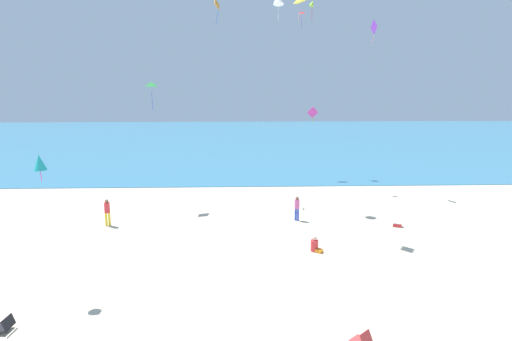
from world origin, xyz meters
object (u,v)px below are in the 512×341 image
object	(u,v)px
beach_chair_mid_beach	(4,325)
kite_orange	(217,5)
person_3	(297,207)
kite_lime	(312,3)
kite_teal	(40,162)
kite_yellow	(299,0)
kite_green	(151,84)
cooler_box	(397,225)
person_2	(107,211)
person_1	(315,246)
kite_red	(302,13)
kite_magenta	(313,113)
beach_chair_far_left	(362,340)
kite_purple	(374,27)

from	to	relation	value
beach_chair_mid_beach	kite_orange	bearing A→B (deg)	-104.77
person_3	kite_lime	bearing A→B (deg)	-152.30
kite_teal	kite_yellow	world-z (taller)	kite_yellow
person_3	kite_green	distance (m)	12.69
cooler_box	kite_green	xyz separation A→B (m)	(-15.44, 5.15, 8.31)
beach_chair_mid_beach	person_2	size ratio (longest dim) A/B	0.40
person_1	kite_lime	distance (m)	20.78
kite_red	kite_orange	xyz separation A→B (m)	(-7.21, -8.24, -0.73)
cooler_box	kite_lime	distance (m)	18.74
kite_magenta	person_3	bearing A→B (deg)	-103.19
kite_magenta	kite_orange	distance (m)	12.54
cooler_box	kite_yellow	bearing A→B (deg)	178.54
cooler_box	kite_orange	distance (m)	19.48
beach_chair_far_left	kite_yellow	xyz separation A→B (m)	(-0.77, 12.11, 12.68)
kite_red	kite_orange	bearing A→B (deg)	-131.19
person_2	kite_green	distance (m)	8.93
cooler_box	kite_red	xyz separation A→B (m)	(-3.89, 16.25, 14.60)
beach_chair_far_left	kite_magenta	size ratio (longest dim) A/B	0.55
kite_orange	kite_green	bearing A→B (deg)	-146.63
person_2	kite_teal	distance (m)	9.75
cooler_box	person_2	world-z (taller)	person_2
kite_magenta	kite_teal	distance (m)	25.54
kite_lime	kite_green	bearing A→B (deg)	-152.61
beach_chair_far_left	kite_magenta	xyz separation A→B (m)	(2.34, 25.36, 5.67)
cooler_box	kite_magenta	distance (m)	14.95
kite_lime	cooler_box	bearing A→B (deg)	-71.46
kite_purple	kite_orange	xyz separation A→B (m)	(-11.74, -1.11, 1.36)
kite_red	kite_orange	distance (m)	10.98
kite_purple	person_3	bearing A→B (deg)	-130.46
kite_green	kite_orange	distance (m)	7.60
kite_magenta	kite_green	distance (m)	15.03
cooler_box	kite_lime	size ratio (longest dim) A/B	0.38
person_3	kite_magenta	bearing A→B (deg)	-152.92
beach_chair_mid_beach	kite_red	size ratio (longest dim) A/B	0.44
kite_magenta	kite_purple	world-z (taller)	kite_purple
person_1	kite_green	world-z (taller)	kite_green
kite_purple	kite_orange	world-z (taller)	kite_orange
kite_red	kite_lime	distance (m)	5.05
beach_chair_far_left	person_2	world-z (taller)	person_2
kite_red	kite_green	bearing A→B (deg)	-136.14
beach_chair_mid_beach	cooler_box	world-z (taller)	beach_chair_mid_beach
person_2	kite_yellow	xyz separation A→B (m)	(11.33, -0.60, 12.01)
kite_green	kite_red	bearing A→B (deg)	43.86
person_2	cooler_box	bearing A→B (deg)	73.73
beach_chair_far_left	cooler_box	xyz separation A→B (m)	(5.47, 11.95, -0.16)
cooler_box	beach_chair_far_left	bearing A→B (deg)	-114.61
kite_orange	person_1	bearing A→B (deg)	-64.97
kite_magenta	beach_chair_far_left	bearing A→B (deg)	-95.28
cooler_box	person_1	world-z (taller)	person_1
beach_chair_mid_beach	kite_teal	world-z (taller)	kite_teal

